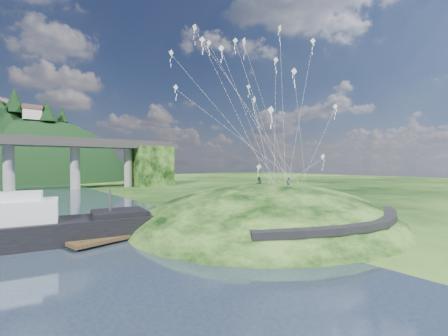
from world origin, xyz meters
TOP-DOWN VIEW (x-y plane):
  - ground at (0.00, 0.00)m, footprint 320.00×320.00m
  - grass_hill at (8.00, 2.00)m, footprint 36.00×32.00m
  - footpath at (7.46, -9.74)m, footprint 22.29×5.84m
  - work_barge at (-15.27, 8.02)m, footprint 19.34×8.11m
  - wooden_dock at (-7.52, 5.75)m, footprint 13.72×5.26m
  - kite_flyers at (8.10, 2.12)m, footprint 3.23×3.40m
  - kite_swarm at (6.14, 3.83)m, footprint 18.16×15.46m

SIDE VIEW (x-z plane):
  - grass_hill at x=8.00m, z-range -8.00..5.00m
  - ground at x=0.00m, z-range 0.00..0.00m
  - wooden_dock at x=-7.52m, z-range -0.06..0.91m
  - work_barge at x=-15.27m, z-range -1.64..4.93m
  - footpath at x=7.46m, z-range 1.67..2.50m
  - kite_flyers at x=8.10m, z-range 4.95..6.81m
  - kite_swarm at x=6.14m, z-range 8.55..29.28m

